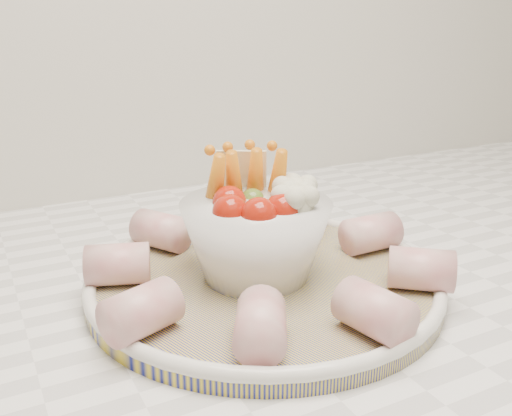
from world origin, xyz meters
TOP-DOWN VIEW (x-y plane):
  - serving_platter at (-0.08, 1.41)m, footprint 0.39×0.39m
  - veggie_bowl at (-0.09, 1.41)m, footprint 0.13×0.13m
  - cured_meat_rolls at (-0.08, 1.41)m, footprint 0.30×0.32m

SIDE VIEW (x-z plane):
  - serving_platter at x=-0.08m, z-range 0.92..0.94m
  - cured_meat_rolls at x=-0.08m, z-range 0.94..0.97m
  - veggie_bowl at x=-0.09m, z-range 0.92..1.03m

